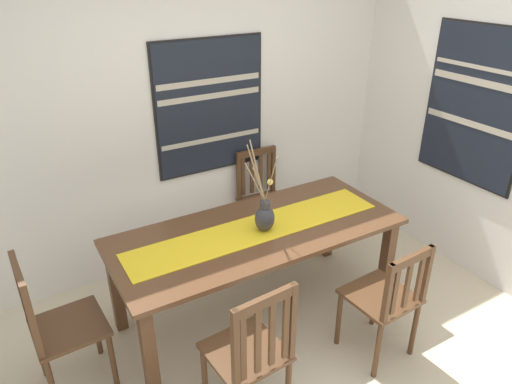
{
  "coord_description": "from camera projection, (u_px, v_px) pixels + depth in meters",
  "views": [
    {
      "loc": [
        -1.55,
        -1.7,
        2.48
      ],
      "look_at": [
        -0.04,
        0.89,
        0.99
      ],
      "focal_mm": 32.94,
      "sensor_mm": 36.0,
      "label": 1
    }
  ],
  "objects": [
    {
      "name": "ground_plane",
      "position": [
        328.0,
        376.0,
        3.13
      ],
      "size": [
        6.4,
        6.4,
        0.03
      ],
      "primitive_type": "cube",
      "color": "beige"
    },
    {
      "name": "wall_back",
      "position": [
        201.0,
        108.0,
        3.95
      ],
      "size": [
        6.4,
        0.12,
        2.7
      ],
      "primitive_type": "cube",
      "color": "silver",
      "rests_on": "ground_plane"
    },
    {
      "name": "dining_table",
      "position": [
        257.0,
        241.0,
        3.39
      ],
      "size": [
        2.09,
        0.89,
        0.75
      ],
      "color": "#51331E",
      "rests_on": "ground_plane"
    },
    {
      "name": "table_runner",
      "position": [
        257.0,
        229.0,
        3.34
      ],
      "size": [
        1.92,
        0.36,
        0.01
      ],
      "primitive_type": "cube",
      "color": "gold",
      "rests_on": "dining_table"
    },
    {
      "name": "centerpiece_vase",
      "position": [
        265.0,
        216.0,
        3.28
      ],
      "size": [
        0.23,
        0.36,
        0.69
      ],
      "color": "#333338",
      "rests_on": "dining_table"
    },
    {
      "name": "chair_0",
      "position": [
        251.0,
        352.0,
        2.62
      ],
      "size": [
        0.45,
        0.45,
        0.99
      ],
      "color": "#4C301C",
      "rests_on": "ground_plane"
    },
    {
      "name": "chair_1",
      "position": [
        263.0,
        198.0,
        4.34
      ],
      "size": [
        0.44,
        0.44,
        0.94
      ],
      "color": "#4C301C",
      "rests_on": "ground_plane"
    },
    {
      "name": "chair_2",
      "position": [
        57.0,
        324.0,
        2.82
      ],
      "size": [
        0.44,
        0.44,
        0.98
      ],
      "color": "#4C301C",
      "rests_on": "ground_plane"
    },
    {
      "name": "chair_3",
      "position": [
        386.0,
        298.0,
        3.09
      ],
      "size": [
        0.44,
        0.44,
        0.9
      ],
      "color": "#4C301C",
      "rests_on": "ground_plane"
    },
    {
      "name": "painting_on_back_wall",
      "position": [
        210.0,
        107.0,
        3.92
      ],
      "size": [
        0.97,
        0.05,
        1.13
      ],
      "color": "black"
    },
    {
      "name": "painting_on_side_wall",
      "position": [
        475.0,
        106.0,
        3.73
      ],
      "size": [
        0.05,
        0.9,
        1.26
      ],
      "color": "black"
    }
  ]
}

